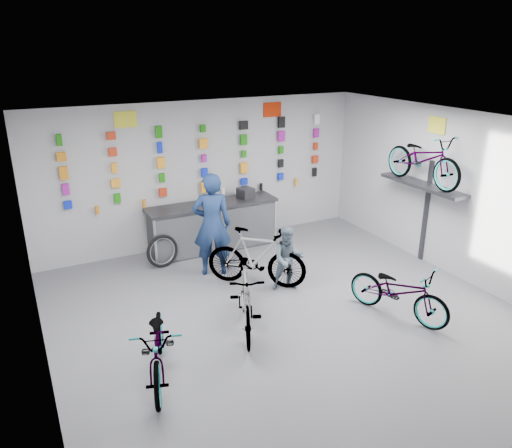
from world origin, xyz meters
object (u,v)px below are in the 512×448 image
clerk (212,225)px  customer (288,259)px  bike_left (159,346)px  bike_service (256,257)px  bike_center (246,299)px  counter (213,227)px  bike_right (399,291)px

clerk → customer: size_ratio=1.68×
bike_left → bike_service: bearing=54.9°
bike_center → customer: 1.49m
bike_center → bike_left: bearing=-137.9°
bike_service → clerk: clerk is taller
bike_left → bike_center: bearing=36.9°
counter → customer: size_ratio=2.35×
counter → bike_left: counter is taller
bike_center → bike_right: (2.29, -0.74, -0.08)m
bike_left → clerk: (1.78, 2.54, 0.51)m
customer → counter: bearing=121.3°
bike_right → customer: 1.91m
bike_center → customer: bearing=57.3°
bike_service → bike_right: bearing=-102.3°
bike_service → customer: size_ratio=1.55×
counter → bike_right: (1.54, -3.82, -0.05)m
bike_center → bike_service: size_ratio=0.96×
bike_right → bike_service: bike_service is taller
bike_left → clerk: size_ratio=0.90×
bike_left → bike_center: size_ratio=1.01×
customer → bike_right: bearing=-36.8°
bike_right → bike_left: bearing=155.5°
bike_right → bike_center: bearing=140.9°
bike_right → clerk: (-1.99, 2.75, 0.52)m
bike_left → clerk: clerk is taller
bike_center → counter: bearing=99.0°
bike_right → clerk: bearing=104.5°
bike_right → bike_service: 2.46m
counter → bike_service: bearing=-88.3°
bike_right → bike_service: (-1.48, 1.96, 0.09)m
bike_service → bike_left: bearing=168.1°
bike_center → customer: customer is taller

